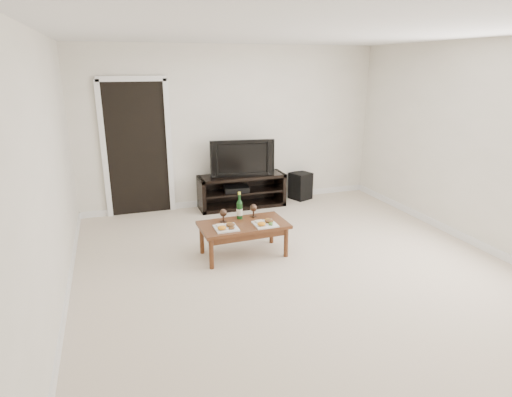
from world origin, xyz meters
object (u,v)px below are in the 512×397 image
at_px(television, 241,157).
at_px(subwoofer, 300,186).
at_px(coffee_table, 244,239).
at_px(media_console, 242,191).

height_order(television, subwoofer, television).
bearing_deg(coffee_table, television, 73.63).
bearing_deg(subwoofer, media_console, 163.62).
xyz_separation_m(subwoofer, coffee_table, (-1.66, -1.94, -0.03)).
xyz_separation_m(media_console, coffee_table, (-0.54, -1.83, -0.07)).
bearing_deg(television, media_console, -171.87).
bearing_deg(television, subwoofer, 13.34).
relative_size(media_console, television, 1.38).
bearing_deg(coffee_table, subwoofer, 49.43).
height_order(media_console, television, television).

